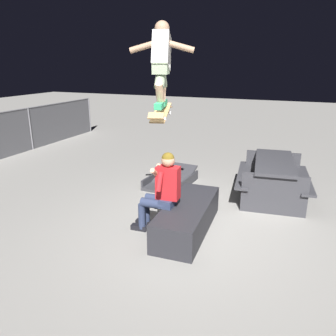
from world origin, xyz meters
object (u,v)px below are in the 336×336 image
(skater_airborne, at_px, (161,61))
(picnic_table_back, at_px, (273,173))
(ledge_box_main, at_px, (187,217))
(skateboard, at_px, (161,112))
(kicker_ramp, at_px, (171,181))
(person_sitting_on_ledge, at_px, (162,189))

(skater_airborne, distance_m, picnic_table_back, 3.23)
(ledge_box_main, relative_size, picnic_table_back, 0.95)
(skateboard, height_order, picnic_table_back, skateboard)
(ledge_box_main, height_order, kicker_ramp, ledge_box_main)
(ledge_box_main, relative_size, kicker_ramp, 1.36)
(picnic_table_back, bearing_deg, kicker_ramp, 92.00)
(ledge_box_main, bearing_deg, skater_airborne, 113.30)
(skateboard, distance_m, skater_airborne, 0.69)
(ledge_box_main, height_order, person_sitting_on_ledge, person_sitting_on_ledge)
(ledge_box_main, bearing_deg, skateboard, 121.27)
(kicker_ramp, bearing_deg, person_sitting_on_ledge, -162.00)
(person_sitting_on_ledge, height_order, kicker_ramp, person_sitting_on_ledge)
(picnic_table_back, bearing_deg, skateboard, 145.52)
(ledge_box_main, height_order, skater_airborne, skater_airborne)
(picnic_table_back, bearing_deg, skater_airborne, 144.53)
(person_sitting_on_ledge, xyz_separation_m, skater_airborne, (0.02, -0.00, 1.84))
(skater_airborne, bearing_deg, skateboard, -164.78)
(skater_airborne, relative_size, picnic_table_back, 0.61)
(skater_airborne, height_order, picnic_table_back, skater_airborne)
(kicker_ramp, distance_m, picnic_table_back, 2.14)
(skateboard, relative_size, kicker_ramp, 0.80)
(ledge_box_main, relative_size, person_sitting_on_ledge, 1.36)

